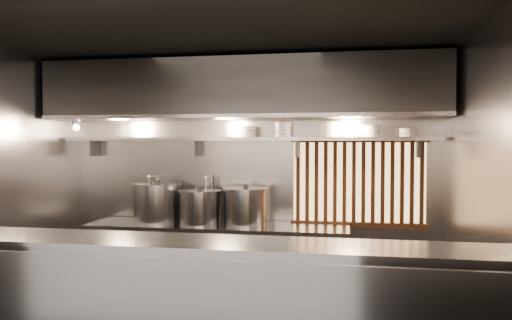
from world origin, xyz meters
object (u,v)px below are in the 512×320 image
(pendant_bulb, at_px, (235,132))
(stock_pot_left, at_px, (200,207))
(heat_lamp, at_px, (75,123))
(stock_pot_right, at_px, (246,206))
(stock_pot_mid, at_px, (157,202))

(pendant_bulb, height_order, stock_pot_left, pendant_bulb)
(stock_pot_left, bearing_deg, heat_lamp, -170.19)
(stock_pot_left, bearing_deg, stock_pot_right, 7.10)
(heat_lamp, bearing_deg, stock_pot_left, 9.81)
(pendant_bulb, relative_size, stock_pot_right, 0.33)
(stock_pot_mid, bearing_deg, heat_lamp, -159.40)
(pendant_bulb, relative_size, stock_pot_mid, 0.24)
(pendant_bulb, bearing_deg, heat_lamp, -169.00)
(stock_pot_right, bearing_deg, heat_lamp, -170.92)
(heat_lamp, height_order, stock_pot_right, heat_lamp)
(pendant_bulb, bearing_deg, stock_pot_mid, -178.36)
(pendant_bulb, xyz_separation_m, stock_pot_mid, (-0.94, -0.03, -0.83))
(stock_pot_left, bearing_deg, stock_pot_mid, 171.70)
(heat_lamp, height_order, stock_pot_left, heat_lamp)
(heat_lamp, xyz_separation_m, stock_pot_mid, (0.86, 0.32, -0.94))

